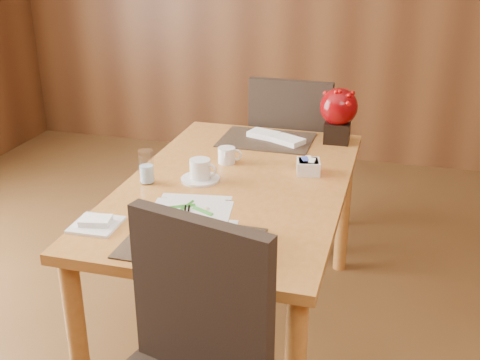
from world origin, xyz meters
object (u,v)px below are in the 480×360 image
(creamer_jug, at_px, (227,155))
(far_chair, at_px, (294,152))
(coffee_cup, at_px, (200,171))
(water_glass, at_px, (146,167))
(berry_decor, at_px, (338,112))
(dining_table, at_px, (236,203))
(sugar_caddy, at_px, (308,167))
(bread_plate, at_px, (96,225))
(soup_setting, at_px, (191,227))

(creamer_jug, height_order, far_chair, far_chair)
(coffee_cup, distance_m, far_chair, 0.99)
(water_glass, bearing_deg, berry_decor, 46.56)
(dining_table, bearing_deg, sugar_caddy, 33.10)
(dining_table, relative_size, coffee_cup, 9.18)
(bread_plate, bearing_deg, far_chair, 72.88)
(water_glass, bearing_deg, bread_plate, -92.31)
(water_glass, distance_m, far_chair, 1.14)
(coffee_cup, height_order, creamer_jug, coffee_cup)
(sugar_caddy, bearing_deg, water_glass, -155.55)
(bread_plate, distance_m, far_chair, 1.52)
(soup_setting, bearing_deg, berry_decor, 64.57)
(far_chair, bearing_deg, dining_table, 88.02)
(dining_table, relative_size, berry_decor, 5.56)
(creamer_jug, xyz_separation_m, sugar_caddy, (0.37, -0.02, -0.01))
(coffee_cup, bearing_deg, dining_table, 8.31)
(far_chair, bearing_deg, soup_setting, 89.51)
(soup_setting, relative_size, creamer_jug, 3.28)
(coffee_cup, bearing_deg, far_chair, 76.64)
(dining_table, xyz_separation_m, coffee_cup, (-0.15, -0.02, 0.14))
(soup_setting, height_order, sugar_caddy, soup_setting)
(sugar_caddy, bearing_deg, dining_table, -146.90)
(water_glass, bearing_deg, creamer_jug, 50.96)
(dining_table, distance_m, creamer_jug, 0.26)
(bread_plate, bearing_deg, water_glass, 87.69)
(creamer_jug, bearing_deg, soup_setting, -92.89)
(bread_plate, bearing_deg, coffee_cup, 66.17)
(berry_decor, distance_m, far_chair, 0.52)
(water_glass, distance_m, sugar_caddy, 0.69)
(coffee_cup, bearing_deg, soup_setting, -74.17)
(soup_setting, distance_m, creamer_jug, 0.75)
(soup_setting, xyz_separation_m, berry_decor, (0.34, 1.16, 0.10))
(soup_setting, height_order, coffee_cup, soup_setting)
(sugar_caddy, xyz_separation_m, far_chair, (-0.20, 0.74, -0.22))
(coffee_cup, xyz_separation_m, far_chair, (0.22, 0.94, -0.23))
(water_glass, bearing_deg, sugar_caddy, 24.45)
(soup_setting, distance_m, coffee_cup, 0.54)
(soup_setting, xyz_separation_m, bread_plate, (-0.37, 0.02, -0.05))
(dining_table, height_order, water_glass, water_glass)
(dining_table, distance_m, water_glass, 0.41)
(coffee_cup, distance_m, sugar_caddy, 0.47)
(creamer_jug, xyz_separation_m, bread_plate, (-0.27, -0.72, -0.03))
(far_chair, bearing_deg, creamer_jug, 78.79)
(bread_plate, relative_size, far_chair, 0.16)
(creamer_jug, bearing_deg, dining_table, -73.41)
(creamer_jug, height_order, berry_decor, berry_decor)
(soup_setting, bearing_deg, far_chair, 77.98)
(far_chair, bearing_deg, coffee_cup, 79.20)
(coffee_cup, distance_m, water_glass, 0.22)
(coffee_cup, relative_size, far_chair, 0.16)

